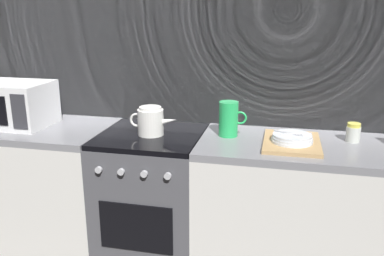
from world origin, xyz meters
TOP-DOWN VIEW (x-y plane):
  - back_wall at (0.00, 0.32)m, footprint 3.60×0.05m
  - counter_left at (-0.90, 0.00)m, footprint 1.20×0.60m
  - stove_unit at (-0.00, -0.00)m, footprint 0.60×0.63m
  - counter_right at (0.90, 0.00)m, footprint 1.20×0.60m
  - microwave at (-0.90, -0.01)m, footprint 0.46×0.35m
  - kettle at (0.01, -0.02)m, footprint 0.28×0.15m
  - pitcher at (0.45, 0.06)m, footprint 0.16×0.11m
  - dish_pile at (0.80, -0.03)m, footprint 0.30×0.40m
  - spice_jar at (1.13, 0.10)m, footprint 0.08×0.08m

SIDE VIEW (x-z plane):
  - stove_unit at x=0.00m, z-range 0.00..0.90m
  - counter_left at x=-0.90m, z-range 0.00..0.90m
  - counter_right at x=0.90m, z-range 0.00..0.90m
  - dish_pile at x=0.80m, z-range 0.89..0.96m
  - spice_jar at x=1.13m, z-range 0.90..1.00m
  - kettle at x=0.01m, z-range 0.90..1.06m
  - pitcher at x=0.45m, z-range 0.90..1.10m
  - microwave at x=-0.90m, z-range 0.90..1.17m
  - back_wall at x=0.00m, z-range 0.00..2.40m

